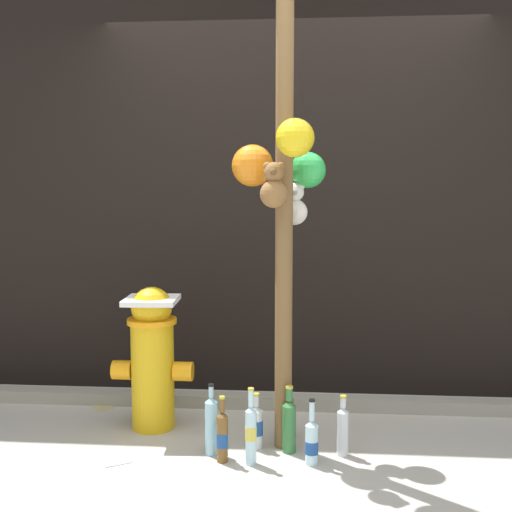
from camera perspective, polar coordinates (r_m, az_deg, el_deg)
ground_plane at (r=3.36m, az=2.60°, el=-18.57°), size 14.00×14.00×0.00m
building_wall at (r=4.38m, az=3.34°, el=9.31°), size 10.00×0.20×3.30m
curb_strip at (r=4.17m, az=3.06°, el=-12.95°), size 8.00×0.12×0.08m
memorial_post at (r=3.37m, az=2.41°, el=10.33°), size 0.51×0.55×2.78m
fire_hydrant at (r=3.79m, az=-9.27°, el=-8.75°), size 0.47×0.31×0.84m
bottle_0 at (r=3.70m, az=2.82°, el=-13.97°), size 0.07×0.07×0.31m
bottle_1 at (r=3.35m, az=-0.46°, el=-15.57°), size 0.06×0.06×0.40m
bottle_2 at (r=3.50m, az=2.99°, el=-14.83°), size 0.07×0.07×0.36m
bottle_3 at (r=3.38m, az=5.01°, el=-16.24°), size 0.07×0.07×0.34m
bottle_4 at (r=3.56m, az=0.02°, el=-14.99°), size 0.07×0.07×0.30m
bottle_5 at (r=3.49m, az=7.79°, el=-15.16°), size 0.06×0.06×0.32m
bottle_6 at (r=3.47m, az=-4.02°, el=-14.85°), size 0.07×0.07×0.38m
bottle_7 at (r=3.40m, az=-3.04°, el=-15.81°), size 0.06×0.06×0.35m
litter_0 at (r=4.31m, az=-13.56°, el=-13.02°), size 0.16×0.16×0.01m
litter_1 at (r=3.50m, az=-12.32°, el=-17.66°), size 0.15×0.12×0.01m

